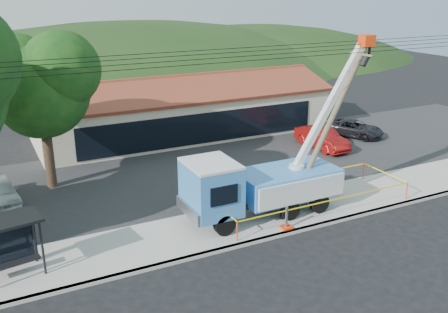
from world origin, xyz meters
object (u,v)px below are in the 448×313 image
at_px(bus_shelter, 7,234).
at_px(leaning_pole, 332,118).
at_px(utility_truck, 258,183).
at_px(car_silver, 2,206).
at_px(car_dark, 353,137).
at_px(car_red, 321,149).

bearing_deg(bus_shelter, leaning_pole, -9.25).
height_order(utility_truck, leaning_pole, utility_truck).
height_order(car_silver, car_dark, car_silver).
relative_size(utility_truck, car_dark, 2.27).
bearing_deg(car_red, car_dark, 16.27).
height_order(leaning_pole, car_silver, leaning_pole).
xyz_separation_m(utility_truck, car_dark, (13.71, 8.81, -1.85)).
xyz_separation_m(car_red, car_dark, (4.03, 1.31, 0.00)).
relative_size(leaning_pole, car_silver, 2.07).
bearing_deg(car_silver, bus_shelter, -96.05).
bearing_deg(car_dark, leaning_pole, -163.48).
height_order(utility_truck, car_dark, utility_truck).
height_order(bus_shelter, car_dark, bus_shelter).
height_order(bus_shelter, car_red, bus_shelter).
relative_size(leaning_pole, car_red, 1.85).
distance_m(leaning_pole, car_dark, 14.07).
relative_size(bus_shelter, car_red, 0.60).
xyz_separation_m(leaning_pole, car_red, (5.62, 7.77, -4.74)).
bearing_deg(car_silver, utility_truck, -38.09).
relative_size(bus_shelter, car_dark, 0.62).
distance_m(utility_truck, car_red, 12.38).
xyz_separation_m(utility_truck, car_silver, (-11.37, 7.34, -1.85)).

